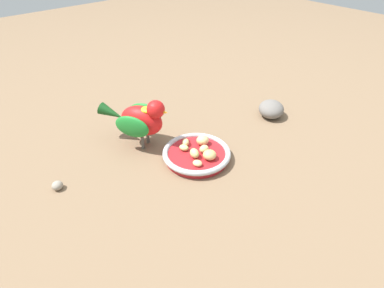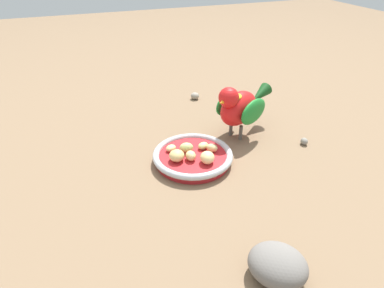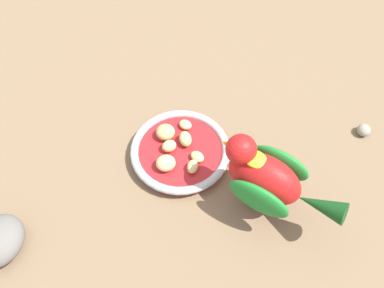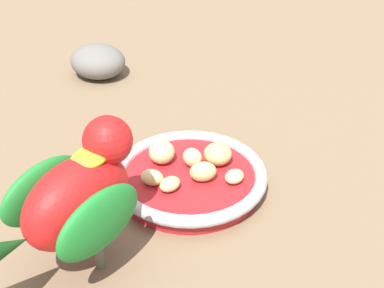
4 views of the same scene
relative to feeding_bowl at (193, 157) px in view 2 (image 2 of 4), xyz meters
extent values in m
plane|color=#7A6047|center=(0.02, 0.02, -0.01)|extent=(4.00, 4.00, 0.00)
cylinder|color=#AD1E23|center=(0.00, 0.00, 0.00)|extent=(0.17, 0.17, 0.02)
torus|color=#B7BABF|center=(0.00, 0.00, 0.01)|extent=(0.19, 0.19, 0.02)
ellipsoid|color=#E5C67F|center=(-0.02, 0.04, 0.02)|extent=(0.04, 0.05, 0.03)
ellipsoid|color=#C6D17A|center=(-0.03, -0.02, 0.01)|extent=(0.03, 0.03, 0.02)
ellipsoid|color=#C6D17A|center=(0.01, -0.02, 0.02)|extent=(0.04, 0.03, 0.02)
ellipsoid|color=#E5C67F|center=(0.01, 0.02, 0.02)|extent=(0.02, 0.03, 0.02)
ellipsoid|color=tan|center=(0.04, 0.01, 0.02)|extent=(0.05, 0.05, 0.03)
ellipsoid|color=#E5C67F|center=(0.04, -0.04, 0.01)|extent=(0.03, 0.03, 0.01)
ellipsoid|color=#E5C67F|center=(-0.05, 0.00, 0.02)|extent=(0.03, 0.03, 0.02)
cylinder|color=#59544C|center=(-0.16, -0.06, 0.01)|extent=(0.01, 0.01, 0.04)
cylinder|color=#59544C|center=(-0.14, -0.08, 0.01)|extent=(0.01, 0.01, 0.04)
ellipsoid|color=red|center=(-0.15, -0.07, 0.07)|extent=(0.14, 0.12, 0.09)
ellipsoid|color=#1E7F2D|center=(-0.18, -0.04, 0.07)|extent=(0.10, 0.07, 0.06)
ellipsoid|color=#1E7F2D|center=(-0.14, -0.11, 0.07)|extent=(0.10, 0.07, 0.06)
cone|color=#144719|center=(-0.24, -0.12, 0.07)|extent=(0.09, 0.07, 0.05)
sphere|color=red|center=(-0.11, -0.05, 0.11)|extent=(0.07, 0.07, 0.05)
cone|color=orange|center=(-0.09, -0.04, 0.11)|extent=(0.03, 0.03, 0.02)
ellipsoid|color=yellow|center=(-0.13, -0.06, 0.11)|extent=(0.05, 0.05, 0.01)
ellipsoid|color=slate|center=(-0.01, 0.34, 0.01)|extent=(0.12, 0.12, 0.05)
ellipsoid|color=gray|center=(-0.30, 0.03, -0.01)|extent=(0.02, 0.03, 0.02)
ellipsoid|color=gray|center=(-0.14, -0.34, 0.00)|extent=(0.04, 0.04, 0.02)
camera|label=1|loc=(0.54, -0.49, 0.55)|focal=30.66mm
camera|label=2|loc=(0.23, 0.62, 0.44)|focal=31.49mm
camera|label=3|loc=(-0.37, 0.19, 0.63)|focal=37.05mm
camera|label=4|loc=(-0.23, -0.51, 0.42)|focal=53.73mm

